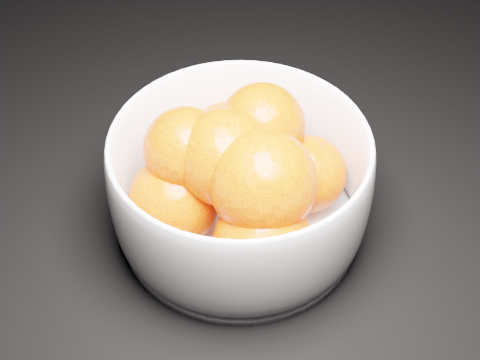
# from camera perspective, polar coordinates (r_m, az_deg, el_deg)

# --- Properties ---
(bowl) EXTENTS (0.21, 0.21, 0.10)m
(bowl) POSITION_cam_1_polar(r_m,az_deg,el_deg) (0.55, 0.00, -0.39)
(bowl) COLOR silver
(bowl) RESTS_ON ground
(orange_pile) EXTENTS (0.17, 0.18, 0.12)m
(orange_pile) POSITION_cam_1_polar(r_m,az_deg,el_deg) (0.53, -0.14, 0.51)
(orange_pile) COLOR #FC420C
(orange_pile) RESTS_ON bowl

